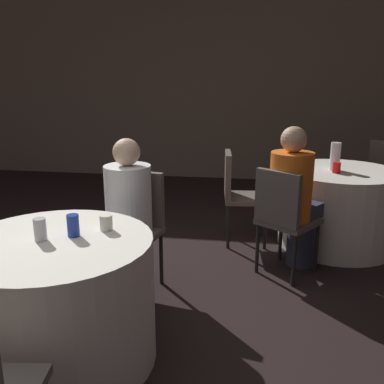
# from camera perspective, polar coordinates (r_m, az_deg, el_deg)

# --- Properties ---
(ground_plane) EXTENTS (16.00, 16.00, 0.00)m
(ground_plane) POSITION_cam_1_polar(r_m,az_deg,el_deg) (2.86, -18.34, -18.79)
(ground_plane) COLOR black
(wall_back) EXTENTS (16.00, 0.06, 2.80)m
(wall_back) POSITION_cam_1_polar(r_m,az_deg,el_deg) (6.66, -1.44, 13.94)
(wall_back) COLOR #7A6B5B
(wall_back) RESTS_ON ground_plane
(table_near) EXTENTS (1.07, 1.07, 0.72)m
(table_near) POSITION_cam_1_polar(r_m,az_deg,el_deg) (2.55, -17.39, -13.72)
(table_near) COLOR white
(table_near) RESTS_ON ground_plane
(table_far) EXTENTS (1.09, 1.09, 0.72)m
(table_far) POSITION_cam_1_polar(r_m,az_deg,el_deg) (4.25, 18.88, -1.98)
(table_far) COLOR white
(table_far) RESTS_ON ground_plane
(chair_near_north) EXTENTS (0.47, 0.47, 0.88)m
(chair_near_north) POSITION_cam_1_polar(r_m,az_deg,el_deg) (3.21, -7.60, -3.62)
(chair_near_north) COLOR #59514C
(chair_near_north) RESTS_ON ground_plane
(chair_far_southwest) EXTENTS (0.56, 0.56, 0.88)m
(chair_far_southwest) POSITION_cam_1_polar(r_m,az_deg,el_deg) (3.40, 12.04, -2.73)
(chair_far_southwest) COLOR #59514C
(chair_far_southwest) RESTS_ON ground_plane
(chair_far_northeast) EXTENTS (0.56, 0.56, 0.88)m
(chair_far_northeast) POSITION_cam_1_polar(r_m,az_deg,el_deg) (5.06, 23.98, 2.23)
(chair_far_northeast) COLOR #59514C
(chair_far_northeast) RESTS_ON ground_plane
(chair_far_west) EXTENTS (0.44, 0.44, 0.88)m
(chair_far_west) POSITION_cam_1_polar(r_m,az_deg,el_deg) (4.05, 6.02, 0.46)
(chair_far_west) COLOR #59514C
(chair_far_west) RESTS_ON ground_plane
(person_white_shirt) EXTENTS (0.37, 0.50, 1.15)m
(person_white_shirt) POSITION_cam_1_polar(r_m,az_deg,el_deg) (3.06, -9.01, -3.67)
(person_white_shirt) COLOR #33384C
(person_white_shirt) RESTS_ON ground_plane
(person_orange_shirt) EXTENTS (0.45, 0.48, 1.20)m
(person_orange_shirt) POSITION_cam_1_polar(r_m,az_deg,el_deg) (3.51, 13.50, -1.01)
(person_orange_shirt) COLOR #33384C
(person_orange_shirt) RESTS_ON ground_plane
(soda_can_silver) EXTENTS (0.07, 0.07, 0.12)m
(soda_can_silver) POSITION_cam_1_polar(r_m,az_deg,el_deg) (2.40, -19.60, -4.73)
(soda_can_silver) COLOR silver
(soda_can_silver) RESTS_ON table_near
(soda_can_blue) EXTENTS (0.07, 0.07, 0.12)m
(soda_can_blue) POSITION_cam_1_polar(r_m,az_deg,el_deg) (2.41, -15.56, -4.33)
(soda_can_blue) COLOR #1E38A5
(soda_can_blue) RESTS_ON table_near
(cup_near) EXTENTS (0.07, 0.07, 0.09)m
(cup_near) POSITION_cam_1_polar(r_m,az_deg,el_deg) (2.46, -11.38, -4.02)
(cup_near) COLOR silver
(cup_near) RESTS_ON table_near
(bottle_far) EXTENTS (0.09, 0.09, 0.25)m
(bottle_far) POSITION_cam_1_polar(r_m,az_deg,el_deg) (4.12, 18.55, 4.52)
(bottle_far) COLOR white
(bottle_far) RESTS_ON table_far
(cup_far) EXTENTS (0.07, 0.07, 0.09)m
(cup_far) POSITION_cam_1_polar(r_m,az_deg,el_deg) (4.02, 18.71, 3.10)
(cup_far) COLOR red
(cup_far) RESTS_ON table_far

